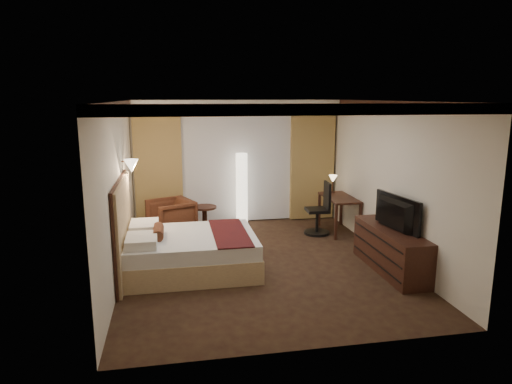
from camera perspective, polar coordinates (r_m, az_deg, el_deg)
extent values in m
cube|color=black|center=(7.83, 0.54, -8.86)|extent=(4.50, 5.50, 0.01)
cube|color=white|center=(7.32, 0.59, 11.31)|extent=(4.50, 5.50, 0.01)
cube|color=beige|center=(10.13, -2.44, 3.79)|extent=(4.50, 0.02, 2.70)
cube|color=beige|center=(7.37, -16.87, 0.23)|extent=(0.02, 5.50, 2.70)
cube|color=beige|center=(8.19, 16.21, 1.40)|extent=(0.02, 5.50, 2.70)
cube|color=white|center=(9.79, -2.30, 10.86)|extent=(4.50, 0.50, 0.20)
cube|color=silver|center=(10.07, -2.37, 3.17)|extent=(2.48, 0.04, 2.45)
cube|color=#A18449|center=(9.91, -12.10, 2.78)|extent=(1.00, 0.14, 2.45)
cube|color=#A18449|center=(10.39, 7.01, 3.36)|extent=(1.00, 0.14, 2.45)
imported|color=#442414|center=(9.34, -10.59, -2.97)|extent=(1.00, 1.03, 0.82)
imported|color=black|center=(7.51, 16.57, -2.10)|extent=(0.79, 1.19, 0.15)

